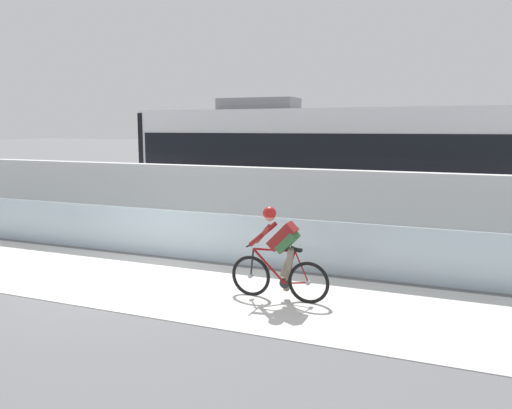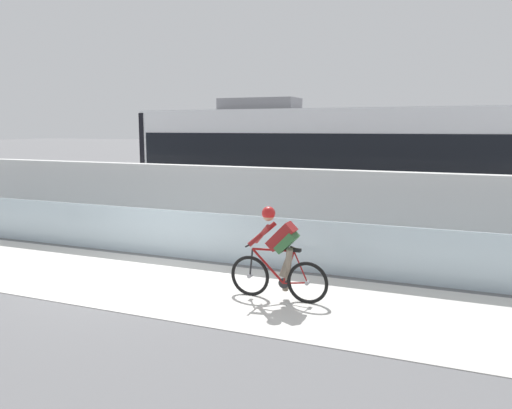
% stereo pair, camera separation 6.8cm
% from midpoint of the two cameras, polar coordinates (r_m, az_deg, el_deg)
% --- Properties ---
extents(ground_plane, '(200.00, 200.00, 0.00)m').
position_cam_midpoint_polar(ground_plane, '(10.61, -14.31, -7.85)').
color(ground_plane, slate).
extents(bike_path_deck, '(32.00, 3.20, 0.01)m').
position_cam_midpoint_polar(bike_path_deck, '(10.61, -14.31, -7.82)').
color(bike_path_deck, silver).
rests_on(bike_path_deck, ground).
extents(glass_parapet, '(32.00, 0.05, 1.08)m').
position_cam_midpoint_polar(glass_parapet, '(11.96, -9.05, -3.17)').
color(glass_parapet, silver).
rests_on(glass_parapet, ground).
extents(concrete_barrier_wall, '(32.00, 0.36, 1.96)m').
position_cam_midpoint_polar(concrete_barrier_wall, '(13.42, -5.04, 0.08)').
color(concrete_barrier_wall, silver).
rests_on(concrete_barrier_wall, ground).
extents(tram_rail_near, '(32.00, 0.08, 0.01)m').
position_cam_midpoint_polar(tram_rail_near, '(15.78, -0.77, -2.22)').
color(tram_rail_near, '#595654').
rests_on(tram_rail_near, ground).
extents(tram_rail_far, '(32.00, 0.08, 0.01)m').
position_cam_midpoint_polar(tram_rail_far, '(17.09, 1.16, -1.40)').
color(tram_rail_far, '#595654').
rests_on(tram_rail_far, ground).
extents(tram, '(11.06, 2.54, 3.81)m').
position_cam_midpoint_polar(tram, '(15.53, 7.24, 4.57)').
color(tram, silver).
rests_on(tram, ground).
extents(cyclist_on_bike, '(1.77, 0.58, 1.61)m').
position_cam_midpoint_polar(cyclist_on_bike, '(8.86, 2.72, -5.59)').
color(cyclist_on_bike, black).
rests_on(cyclist_on_bike, ground).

